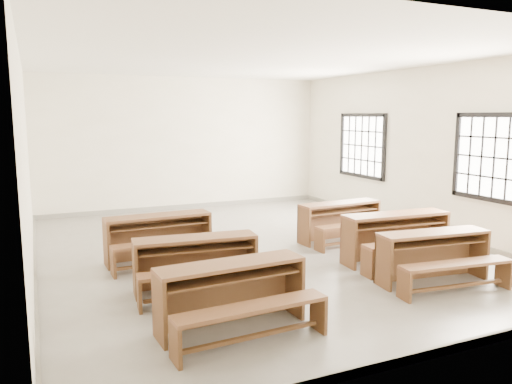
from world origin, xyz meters
name	(u,v)px	position (x,y,z in m)	size (l,w,h in m)	color
room	(261,124)	(0.09, 0.00, 2.14)	(8.50, 8.50, 3.20)	gray
desk_set_0	(233,291)	(-1.55, -2.86, 0.43)	(1.67, 0.93, 0.73)	brown
desk_set_1	(197,260)	(-1.55, -1.56, 0.42)	(1.67, 0.98, 0.72)	brown
desk_set_2	(159,235)	(-1.68, -0.03, 0.43)	(1.67, 0.91, 0.74)	brown
desk_set_3	(435,254)	(1.52, -2.58, 0.42)	(1.66, 0.99, 0.71)	brown
desk_set_4	(398,234)	(1.70, -1.60, 0.45)	(1.78, 1.01, 0.78)	brown
desk_set_5	(341,219)	(1.66, -0.10, 0.41)	(1.63, 0.91, 0.71)	brown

